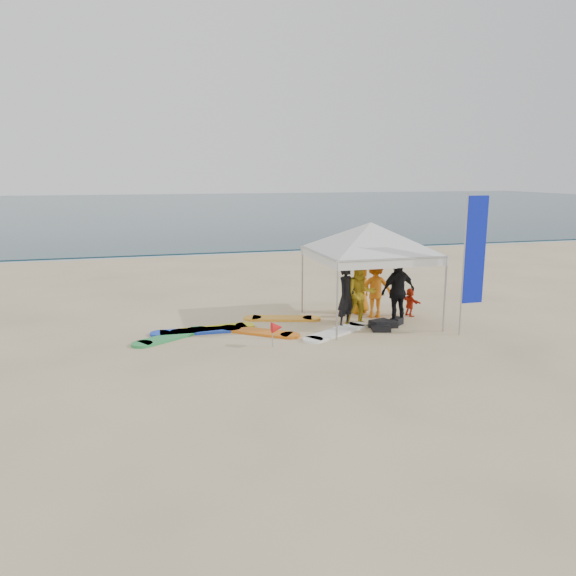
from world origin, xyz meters
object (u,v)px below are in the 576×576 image
Objects in this scene: person_yellow at (360,294)px; marker_pennant at (277,328)px; person_orange_b at (360,289)px; person_orange_a at (375,288)px; person_black_a at (346,296)px; surfboard_spread at (245,330)px; canopy_tent at (371,223)px; person_seated at (410,302)px; feather_flag at (474,252)px; person_black_b at (398,291)px.

marker_pennant is (-2.79, -1.33, -0.43)m from person_yellow.
person_orange_a is at bearing 95.56° from person_orange_b.
marker_pennant is (-2.35, -1.28, -0.41)m from person_black_a.
person_black_a is 3.02m from surfboard_spread.
canopy_tent is 0.70× the size of surfboard_spread.
person_orange_b is 2.42× the size of marker_pennant.
person_seated is (1.10, -0.16, -0.46)m from person_orange_a.
person_yellow is 1.20× the size of person_orange_b.
feather_flag is (1.71, -2.40, 1.37)m from person_orange_a.
person_yellow is at bearing 146.60° from feather_flag.
person_black_b is at bearing -42.40° from person_black_a.
feather_flag is (2.09, -2.00, -0.65)m from canopy_tent.
feather_flag reaches higher than surfboard_spread.
person_black_b is 3.03× the size of marker_pennant.
marker_pennant is (-4.68, -1.91, 0.06)m from person_seated.
person_black_b is at bearing 124.75° from person_seated.
person_yellow is 0.42× the size of canopy_tent.
feather_flag is 6.51m from surfboard_spread.
person_black_a is at bearing 44.02° from person_orange_a.
person_black_b is (1.54, -0.11, 0.06)m from person_black_a.
person_orange_b reaches higher than marker_pennant.
person_black_b reaches higher than person_seated.
person_orange_b reaches higher than surfboard_spread.
person_black_a is 1.69m from person_orange_b.
canopy_tent is at bearing 64.52° from person_orange_b.
canopy_tent is 4.35m from marker_pennant.
marker_pennant is (-3.20, -1.68, -2.41)m from canopy_tent.
person_seated is at bearing -177.41° from person_orange_a.
feather_flag is at bearing -173.14° from person_seated.
person_seated is 2.95m from feather_flag.
person_yellow is 0.48× the size of feather_flag.
marker_pennant is at bearing 103.80° from person_seated.
person_orange_b is at bearing -81.50° from person_black_b.
marker_pennant is at bearing 41.23° from person_orange_a.
person_orange_a is at bearing 30.14° from marker_pennant.
person_black_b is 2.43m from feather_flag.
feather_flag is at bearing 121.30° from person_black_b.
person_seated is 0.20× the size of canopy_tent.
person_yellow is 0.96× the size of person_black_b.
person_black_b is 4.52m from surfboard_spread.
person_seated is at bearing -23.02° from person_black_a.
person_yellow reaches higher than marker_pennant.
person_black_b is at bearing -5.61° from surfboard_spread.
person_yellow is at bearing -32.52° from person_black_a.
person_orange_b is at bearing 82.15° from canopy_tent.
feather_flag is (2.50, -1.65, 1.34)m from person_yellow.
person_black_a reaches higher than person_orange_a.
person_yellow is 1.09m from person_orange_a.
person_orange_b is at bearing 15.12° from surfboard_spread.
person_yellow is 3.28m from feather_flag.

